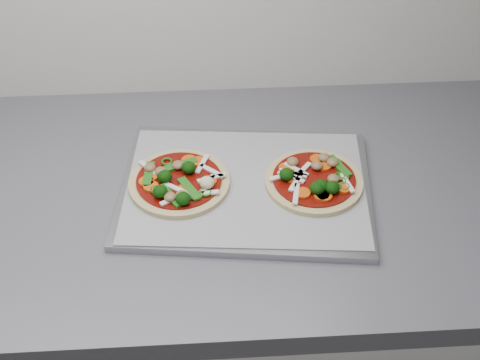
{
  "coord_description": "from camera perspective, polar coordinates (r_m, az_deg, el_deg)",
  "views": [
    {
      "loc": [
        -0.22,
        0.48,
        1.65
      ],
      "look_at": [
        -0.17,
        1.29,
        0.93
      ],
      "focal_mm": 50.0,
      "sensor_mm": 36.0,
      "label": 1
    }
  ],
  "objects": [
    {
      "name": "pizza_right",
      "position": [
        1.1,
        6.43,
        -0.01
      ],
      "size": [
        0.18,
        0.18,
        0.03
      ],
      "rotation": [
        0.0,
        0.0,
        0.13
      ],
      "color": "tan",
      "rests_on": "parchment"
    },
    {
      "name": "baking_tray",
      "position": [
        1.1,
        0.5,
        -0.72
      ],
      "size": [
        0.44,
        0.35,
        0.01
      ],
      "primitive_type": "cube",
      "rotation": [
        0.0,
        0.0,
        -0.12
      ],
      "color": "#99999F",
      "rests_on": "countertop"
    },
    {
      "name": "parchment",
      "position": [
        1.1,
        0.5,
        -0.43
      ],
      "size": [
        0.41,
        0.32,
        0.0
      ],
      "primitive_type": "cube",
      "rotation": [
        0.0,
        0.0,
        -0.09
      ],
      "color": "gray",
      "rests_on": "baking_tray"
    },
    {
      "name": "pizza_left",
      "position": [
        1.09,
        -5.25,
        -0.16
      ],
      "size": [
        0.2,
        0.2,
        0.03
      ],
      "rotation": [
        0.0,
        0.0,
        -0.28
      ],
      "color": "tan",
      "rests_on": "parchment"
    },
    {
      "name": "countertop",
      "position": [
        1.15,
        8.55,
        -1.16
      ],
      "size": [
        3.6,
        0.6,
        0.04
      ],
      "primitive_type": "cube",
      "color": "#55555C",
      "rests_on": "base_cabinet"
    },
    {
      "name": "base_cabinet",
      "position": [
        1.48,
        6.79,
        -14.07
      ],
      "size": [
        3.6,
        0.6,
        0.86
      ],
      "primitive_type": "cube",
      "color": "silver",
      "rests_on": "ground"
    }
  ]
}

